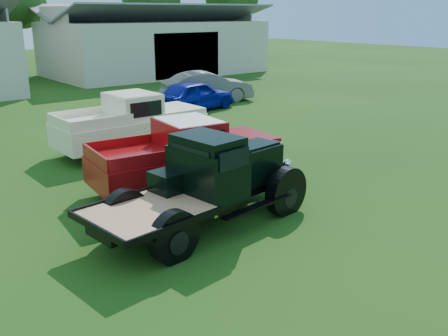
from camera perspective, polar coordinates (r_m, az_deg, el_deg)
ground at (r=11.69m, az=2.95°, el=-6.48°), size 120.00×120.00×0.00m
shed_right at (r=40.90m, az=-7.89°, el=14.30°), size 16.80×9.20×5.20m
tree_c at (r=42.70m, az=-23.24°, el=15.79°), size 5.40×5.40×9.00m
tree_d at (r=48.90m, az=-8.29°, el=17.59°), size 6.00×6.00×10.00m
tree_e at (r=51.90m, az=0.88°, el=17.46°), size 5.70×5.70×9.50m
vintage_flatbed at (r=11.25m, az=-2.24°, el=-1.62°), size 5.55×2.67×2.12m
red_pickup at (r=13.77m, az=-4.36°, el=1.58°), size 5.60×2.67×1.97m
white_pickup at (r=17.88m, az=-10.59°, el=5.09°), size 5.46×2.15×2.00m
misc_car_blue at (r=25.07m, az=-3.38°, el=8.27°), size 4.64×2.43×1.51m
misc_car_grey at (r=27.62m, az=-1.92°, el=9.27°), size 5.23×3.13×1.63m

